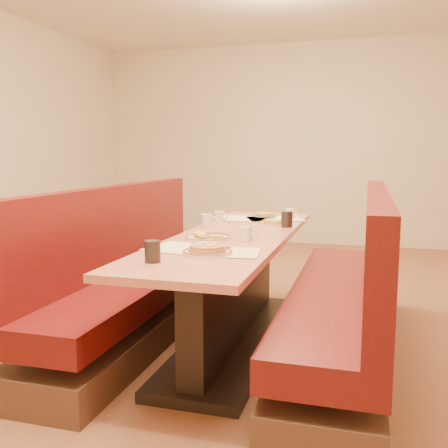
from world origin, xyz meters
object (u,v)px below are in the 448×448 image
(coffee_mug_b, at_px, (207,220))
(coffee_mug_d, at_px, (219,216))
(coffee_mug_a, at_px, (246,233))
(booth_right, at_px, (347,301))
(coffee_mug_c, at_px, (290,214))
(diner_table, at_px, (234,290))
(pancake_plate, at_px, (207,251))
(eggs_plate, at_px, (207,237))
(booth_left, at_px, (134,284))
(soda_tumbler_mid, at_px, (287,219))
(soda_tumbler_near, at_px, (153,251))

(coffee_mug_b, xyz_separation_m, coffee_mug_d, (0.01, 0.26, -0.00))
(coffee_mug_a, bearing_deg, booth_right, -1.97)
(coffee_mug_c, bearing_deg, diner_table, -110.51)
(diner_table, xyz_separation_m, pancake_plate, (0.04, -0.68, 0.40))
(eggs_plate, bearing_deg, booth_left, 157.89)
(booth_left, height_order, booth_right, same)
(pancake_plate, bearing_deg, soda_tumbler_mid, 77.63)
(eggs_plate, relative_size, soda_tumbler_near, 2.64)
(pancake_plate, distance_m, soda_tumbler_mid, 1.13)
(coffee_mug_a, height_order, soda_tumbler_mid, soda_tumbler_mid)
(booth_right, height_order, coffee_mug_d, booth_right)
(diner_table, bearing_deg, booth_right, 0.00)
(booth_left, bearing_deg, soda_tumbler_mid, 22.72)
(coffee_mug_b, height_order, coffee_mug_c, coffee_mug_b)
(pancake_plate, relative_size, coffee_mug_d, 2.38)
(booth_right, bearing_deg, coffee_mug_b, 164.74)
(coffee_mug_b, bearing_deg, coffee_mug_a, -57.71)
(coffee_mug_c, relative_size, soda_tumbler_mid, 0.94)
(coffee_mug_a, distance_m, coffee_mug_c, 1.12)
(coffee_mug_a, height_order, coffee_mug_c, coffee_mug_a)
(coffee_mug_c, relative_size, coffee_mug_d, 0.96)
(soda_tumbler_mid, bearing_deg, booth_left, -157.28)
(coffee_mug_b, xyz_separation_m, soda_tumbler_near, (0.12, -1.21, 0.01))
(booth_right, distance_m, coffee_mug_d, 1.21)
(pancake_plate, xyz_separation_m, coffee_mug_a, (0.09, 0.46, 0.02))
(diner_table, relative_size, coffee_mug_a, 22.35)
(eggs_plate, bearing_deg, pancake_plate, -71.89)
(coffee_mug_a, xyz_separation_m, soda_tumbler_mid, (0.15, 0.65, 0.01))
(booth_right, bearing_deg, coffee_mug_d, 151.60)
(booth_left, xyz_separation_m, soda_tumbler_near, (0.57, -0.94, 0.44))
(eggs_plate, xyz_separation_m, coffee_mug_a, (0.23, 0.03, 0.03))
(coffee_mug_b, relative_size, soda_tumbler_near, 1.12)
(booth_left, height_order, eggs_plate, booth_left)
(diner_table, distance_m, coffee_mug_b, 0.58)
(booth_left, bearing_deg, pancake_plate, -41.61)
(pancake_plate, relative_size, soda_tumbler_near, 2.46)
(coffee_mug_d, relative_size, soda_tumbler_mid, 0.98)
(coffee_mug_d, distance_m, soda_tumbler_mid, 0.56)
(eggs_plate, xyz_separation_m, soda_tumbler_near, (-0.06, -0.68, 0.04))
(coffee_mug_c, xyz_separation_m, coffee_mug_d, (-0.50, -0.35, 0.00))
(diner_table, height_order, coffee_mug_b, coffee_mug_b)
(coffee_mug_d, distance_m, soda_tumbler_near, 1.48)
(booth_left, relative_size, coffee_mug_d, 22.44)
(soda_tumbler_mid, bearing_deg, coffee_mug_a, -102.87)
(coffee_mug_b, bearing_deg, pancake_plate, -78.88)
(booth_left, bearing_deg, coffee_mug_c, 42.79)
(eggs_plate, bearing_deg, soda_tumbler_near, -94.81)
(booth_right, distance_m, soda_tumbler_mid, 0.76)
(booth_right, distance_m, coffee_mug_a, 0.77)
(booth_left, relative_size, pancake_plate, 9.43)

